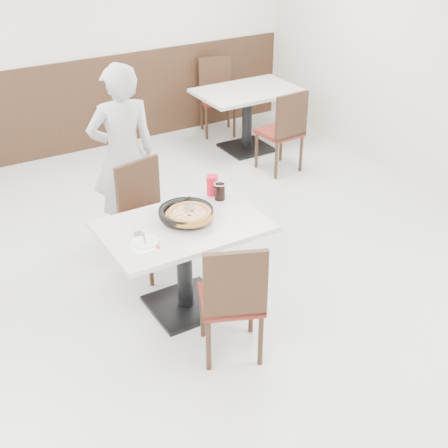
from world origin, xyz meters
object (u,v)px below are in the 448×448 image
bg_chair_right_far (218,98)px  diner_person (123,155)px  bg_chair_right_near (280,130)px  bg_table_right (247,120)px  chair_far (153,220)px  pizza_pan (186,215)px  red_cup (212,185)px  chair_near (231,296)px  main_table (185,267)px  pizza (189,215)px  side_plate (145,242)px  cola_glass (220,192)px

bg_chair_right_far → diner_person: bearing=61.6°
bg_chair_right_near → bg_table_right: bearing=85.3°
chair_far → bg_chair_right_near: 2.38m
pizza_pan → red_cup: size_ratio=2.48×
chair_near → pizza_pan: bearing=111.3°
main_table → pizza: size_ratio=3.38×
chair_near → diner_person: (0.01, 1.86, 0.35)m
chair_far → red_cup: (0.40, -0.30, 0.35)m
diner_person → bg_chair_right_near: size_ratio=1.74×
pizza_pan → diner_person: (0.00, 1.19, 0.03)m
bg_chair_right_near → side_plate: bearing=-146.9°
chair_near → diner_person: bearing=112.1°
main_table → chair_far: bearing=86.9°
pizza_pan → bg_chair_right_near: 2.70m
chair_near → pizza_pan: 0.74m
side_plate → bg_table_right: side_plate is taller
diner_person → bg_chair_right_far: diner_person is taller
chair_far → cola_glass: 0.67m
diner_person → bg_table_right: bearing=-142.4°
chair_near → bg_chair_right_far: size_ratio=1.00×
main_table → bg_chair_right_far: bearing=55.9°
side_plate → diner_person: diner_person is taller
main_table → side_plate: size_ratio=6.10×
main_table → chair_far: (0.03, 0.62, 0.10)m
pizza_pan → chair_near: bearing=-91.2°
pizza_pan → bg_chair_right_far: bearing=56.1°
main_table → diner_person: diner_person is taller
main_table → chair_near: bearing=-86.3°
diner_person → bg_chair_right_near: (2.07, 0.52, -0.35)m
chair_near → chair_far: (-0.01, 1.23, 0.00)m
chair_near → bg_table_right: chair_near is taller
main_table → cola_glass: size_ratio=9.23×
chair_far → bg_chair_right_near: size_ratio=1.00×
chair_far → main_table: bearing=75.2°
chair_far → chair_near: bearing=78.6°
cola_glass → bg_table_right: 2.85m
bg_chair_right_near → chair_near: bearing=-135.1°
chair_near → pizza_pan: size_ratio=2.40×
main_table → pizza: 0.44m
chair_near → red_cup: 1.07m
side_plate → bg_table_right: 3.57m
pizza_pan → bg_table_right: (2.08, 2.40, -0.42)m
bg_table_right → bg_chair_right_far: (-0.04, 0.64, 0.10)m
cola_glass → chair_near: bearing=-115.7°
bg_table_right → bg_chair_right_far: bearing=93.4°
red_cup → bg_chair_right_far: size_ratio=0.17×
cola_glass → diner_person: size_ratio=0.08×
side_plate → red_cup: bearing=27.7°
red_cup → chair_far: bearing=142.5°
side_plate → diner_person: (0.40, 1.34, 0.07)m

